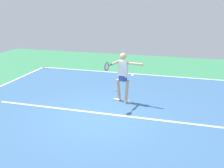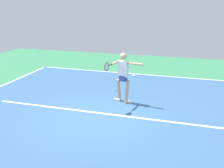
{
  "view_description": "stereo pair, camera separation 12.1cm",
  "coord_description": "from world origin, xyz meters",
  "views": [
    {
      "loc": [
        -2.49,
        7.33,
        3.55
      ],
      "look_at": [
        -0.2,
        -0.74,
        0.9
      ],
      "focal_mm": 41.67,
      "sensor_mm": 36.0,
      "label": 1
    },
    {
      "loc": [
        -2.61,
        7.3,
        3.55
      ],
      "look_at": [
        -0.2,
        -0.74,
        0.9
      ],
      "focal_mm": 41.67,
      "sensor_mm": 36.0,
      "label": 2
    }
  ],
  "objects": [
    {
      "name": "court_line_centre_mark",
      "position": [
        0.0,
        -5.27,
        0.0
      ],
      "size": [
        0.1,
        0.3,
        0.01
      ],
      "primitive_type": "cube",
      "color": "white",
      "rests_on": "ground_plane"
    },
    {
      "name": "court_line_service",
      "position": [
        0.0,
        -0.24,
        0.0
      ],
      "size": [
        7.91,
        0.1,
        0.01
      ],
      "primitive_type": "cube",
      "color": "white",
      "rests_on": "ground_plane"
    },
    {
      "name": "tennis_player",
      "position": [
        -0.4,
        -1.44,
        1.08
      ],
      "size": [
        1.12,
        1.2,
        1.85
      ],
      "rotation": [
        0.0,
        0.0,
        -0.19
      ],
      "color": "tan",
      "rests_on": "ground_plane"
    },
    {
      "name": "tennis_ball_by_baseline",
      "position": [
        4.63,
        -4.96,
        0.03
      ],
      "size": [
        0.07,
        0.07,
        0.07
      ],
      "primitive_type": "sphere",
      "color": "#CCE033",
      "rests_on": "ground_plane"
    },
    {
      "name": "tennis_ball_centre_court",
      "position": [
        0.18,
        -2.62,
        0.03
      ],
      "size": [
        0.07,
        0.07,
        0.07
      ],
      "primitive_type": "sphere",
      "color": "#CCE033",
      "rests_on": "ground_plane"
    },
    {
      "name": "court_surface",
      "position": [
        0.0,
        0.0,
        0.0
      ],
      "size": [
        10.55,
        11.04,
        0.0
      ],
      "primitive_type": "cube",
      "color": "#38608E",
      "rests_on": "ground_plane"
    },
    {
      "name": "court_line_baseline_near",
      "position": [
        0.0,
        -5.47,
        0.0
      ],
      "size": [
        10.55,
        0.1,
        0.01
      ],
      "primitive_type": "cube",
      "color": "white",
      "rests_on": "ground_plane"
    },
    {
      "name": "ground_plane",
      "position": [
        0.0,
        0.0,
        0.0
      ],
      "size": [
        20.92,
        20.92,
        0.0
      ],
      "primitive_type": "plane",
      "color": "#388456"
    }
  ]
}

